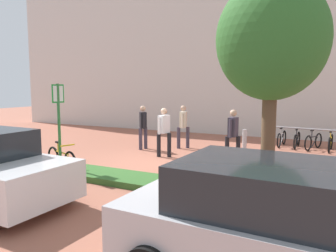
% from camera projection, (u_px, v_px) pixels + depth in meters
% --- Properties ---
extents(ground_plane, '(60.00, 60.00, 0.00)m').
position_uv_depth(ground_plane, '(152.00, 164.00, 10.50)').
color(ground_plane, '#9E5B47').
extents(building_facade, '(28.00, 1.20, 10.00)m').
position_uv_depth(building_facade, '(228.00, 37.00, 16.97)').
color(building_facade, silver).
rests_on(building_facade, ground).
extents(planter_strip, '(7.00, 1.10, 0.16)m').
position_uv_depth(planter_strip, '(121.00, 178.00, 8.56)').
color(planter_strip, '#336028').
rests_on(planter_strip, ground).
extents(tree_sidewalk, '(2.16, 2.16, 4.54)m').
position_uv_depth(tree_sidewalk, '(272.00, 41.00, 6.38)').
color(tree_sidewalk, brown).
rests_on(tree_sidewalk, ground).
extents(parking_sign_post, '(0.13, 0.35, 2.53)m').
position_uv_depth(parking_sign_post, '(59.00, 115.00, 9.33)').
color(parking_sign_post, '#2D7238').
rests_on(parking_sign_post, ground).
extents(bike_at_sign, '(1.62, 0.61, 0.86)m').
position_uv_depth(bike_at_sign, '(62.00, 159.00, 9.55)').
color(bike_at_sign, black).
rests_on(bike_at_sign, ground).
extents(bike_rack_cluster, '(3.73, 1.96, 0.83)m').
position_uv_depth(bike_rack_cluster, '(322.00, 141.00, 12.74)').
color(bike_rack_cluster, '#99999E').
rests_on(bike_rack_cluster, ground).
extents(bollard_steel, '(0.16, 0.16, 0.90)m').
position_uv_depth(bollard_steel, '(244.00, 142.00, 12.06)').
color(bollard_steel, '#ADADB2').
rests_on(bollard_steel, ground).
extents(person_shirt_blue, '(0.42, 0.59, 1.72)m').
position_uv_depth(person_shirt_blue, '(183.00, 124.00, 13.10)').
color(person_shirt_blue, '#383342').
rests_on(person_shirt_blue, ground).
extents(person_suited_navy, '(0.46, 0.61, 1.72)m').
position_uv_depth(person_suited_navy, '(233.00, 132.00, 10.60)').
color(person_suited_navy, black).
rests_on(person_suited_navy, ground).
extents(person_suited_dark, '(0.44, 0.49, 1.72)m').
position_uv_depth(person_suited_dark, '(143.00, 124.00, 12.89)').
color(person_suited_dark, '#383342').
rests_on(person_suited_dark, ground).
extents(person_casual_tan, '(0.49, 0.60, 1.72)m').
position_uv_depth(person_casual_tan, '(164.00, 129.00, 11.43)').
color(person_casual_tan, black).
rests_on(person_casual_tan, ground).
extents(car_silver_sedan, '(4.36, 2.14, 1.54)m').
position_uv_depth(car_silver_sedan, '(293.00, 232.00, 3.82)').
color(car_silver_sedan, '#B7B7BC').
rests_on(car_silver_sedan, ground).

